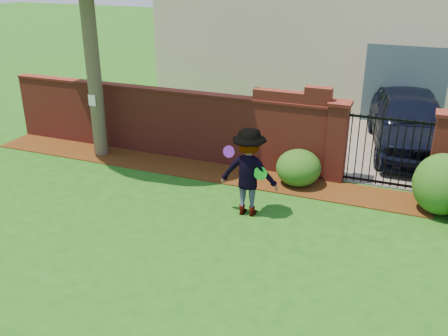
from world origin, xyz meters
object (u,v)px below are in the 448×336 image
at_px(car, 411,124).
at_px(frisbee_green, 260,173).
at_px(man, 248,173).
at_px(frisbee_purple, 229,152).

relative_size(car, frisbee_green, 17.77).
xyz_separation_m(car, frisbee_green, (-2.52, -4.88, 0.18)).
bearing_deg(frisbee_green, man, 161.38).
bearing_deg(man, car, -124.23).
distance_m(man, frisbee_purple, 0.57).
distance_m(man, frisbee_green, 0.31).
relative_size(man, frisbee_purple, 7.60).
xyz_separation_m(man, frisbee_green, (0.28, -0.10, 0.08)).
xyz_separation_m(car, frisbee_purple, (-3.18, -4.85, 0.52)).
height_order(car, man, man).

